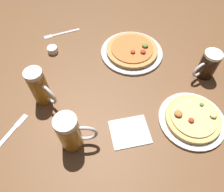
{
  "coord_description": "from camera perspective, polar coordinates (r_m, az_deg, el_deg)",
  "views": [
    {
      "loc": [
        0.04,
        -0.52,
        0.77
      ],
      "look_at": [
        0.0,
        0.0,
        0.02
      ],
      "focal_mm": 33.9,
      "sensor_mm": 36.0,
      "label": 1
    }
  ],
  "objects": [
    {
      "name": "beer_mug_dark",
      "position": [
        1.06,
        24.41,
        7.66
      ],
      "size": [
        0.12,
        0.1,
        0.13
      ],
      "color": "black",
      "rests_on": "ground_plane"
    },
    {
      "name": "napkin_folded",
      "position": [
        0.85,
        4.82,
        -9.54
      ],
      "size": [
        0.18,
        0.16,
        0.01
      ],
      "primitive_type": "cube",
      "rotation": [
        0.0,
        0.0,
        0.28
      ],
      "color": "silver",
      "rests_on": "ground_plane"
    },
    {
      "name": "pizza_plate_far",
      "position": [
        1.11,
        5.39,
        12.05
      ],
      "size": [
        0.32,
        0.32,
        0.05
      ],
      "color": "#B2B2B7",
      "rests_on": "ground_plane"
    },
    {
      "name": "beer_mug_amber",
      "position": [
        0.91,
        -18.86,
        2.19
      ],
      "size": [
        0.12,
        0.1,
        0.18
      ],
      "color": "#9E6619",
      "rests_on": "ground_plane"
    },
    {
      "name": "fork_left",
      "position": [
        1.27,
        -13.57,
        16.11
      ],
      "size": [
        0.19,
        0.11,
        0.01
      ],
      "color": "silver",
      "rests_on": "ground_plane"
    },
    {
      "name": "knife_right",
      "position": [
        0.93,
        -26.12,
        -9.3
      ],
      "size": [
        0.1,
        0.2,
        0.01
      ],
      "color": "silver",
      "rests_on": "ground_plane"
    },
    {
      "name": "pizza_plate_near",
      "position": [
        0.92,
        20.82,
        -5.77
      ],
      "size": [
        0.27,
        0.27,
        0.05
      ],
      "color": "silver",
      "rests_on": "ground_plane"
    },
    {
      "name": "ground_plane",
      "position": [
        0.94,
        0.0,
        -1.22
      ],
      "size": [
        2.4,
        2.4,
        0.03
      ],
      "primitive_type": "cube",
      "color": "brown"
    },
    {
      "name": "ramekin_sauce",
      "position": [
        1.15,
        -15.73,
        11.92
      ],
      "size": [
        0.05,
        0.05,
        0.03
      ],
      "primitive_type": "cylinder",
      "color": "white",
      "rests_on": "ground_plane"
    },
    {
      "name": "beer_mug_pale",
      "position": [
        0.77,
        -11.11,
        -9.69
      ],
      "size": [
        0.14,
        0.08,
        0.18
      ],
      "color": "#B27A23",
      "rests_on": "ground_plane"
    }
  ]
}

